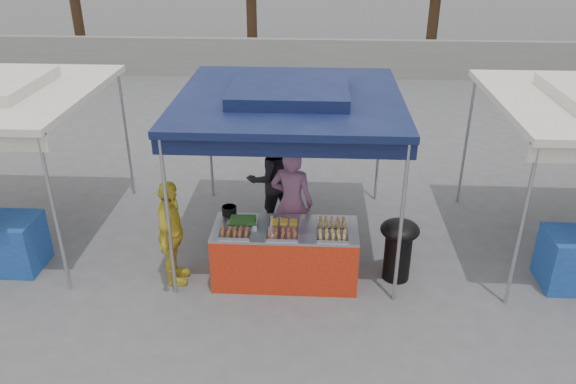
# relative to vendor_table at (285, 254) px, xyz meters

# --- Properties ---
(ground_plane) EXTENTS (80.00, 80.00, 0.00)m
(ground_plane) POSITION_rel_vendor_table_xyz_m (0.00, 0.10, -0.43)
(ground_plane) COLOR #4F4F51
(back_wall) EXTENTS (40.00, 0.25, 1.20)m
(back_wall) POSITION_rel_vendor_table_xyz_m (0.00, 11.10, 0.17)
(back_wall) COLOR slate
(back_wall) RESTS_ON ground_plane
(main_canopy) EXTENTS (3.20, 3.20, 2.57)m
(main_canopy) POSITION_rel_vendor_table_xyz_m (0.00, 1.07, 1.94)
(main_canopy) COLOR #A5A5AC
(main_canopy) RESTS_ON ground_plane
(vendor_table) EXTENTS (2.00, 0.80, 0.85)m
(vendor_table) POSITION_rel_vendor_table_xyz_m (0.00, 0.00, 0.00)
(vendor_table) COLOR #AB250F
(vendor_table) RESTS_ON ground_plane
(food_tray_fl) EXTENTS (0.42, 0.30, 0.07)m
(food_tray_fl) POSITION_rel_vendor_table_xyz_m (-0.66, -0.24, 0.46)
(food_tray_fl) COLOR #B0B0B5
(food_tray_fl) RESTS_ON vendor_table
(food_tray_fm) EXTENTS (0.42, 0.30, 0.07)m
(food_tray_fm) POSITION_rel_vendor_table_xyz_m (-0.02, -0.24, 0.46)
(food_tray_fm) COLOR #B0B0B5
(food_tray_fm) RESTS_ON vendor_table
(food_tray_fr) EXTENTS (0.42, 0.30, 0.07)m
(food_tray_fr) POSITION_rel_vendor_table_xyz_m (0.64, -0.24, 0.46)
(food_tray_fr) COLOR #B0B0B5
(food_tray_fr) RESTS_ON vendor_table
(food_tray_bl) EXTENTS (0.42, 0.30, 0.07)m
(food_tray_bl) POSITION_rel_vendor_table_xyz_m (-0.60, 0.09, 0.46)
(food_tray_bl) COLOR #B0B0B5
(food_tray_bl) RESTS_ON vendor_table
(food_tray_bm) EXTENTS (0.42, 0.30, 0.07)m
(food_tray_bm) POSITION_rel_vendor_table_xyz_m (-0.02, 0.06, 0.46)
(food_tray_bm) COLOR #B0B0B5
(food_tray_bm) RESTS_ON vendor_table
(food_tray_br) EXTENTS (0.42, 0.30, 0.07)m
(food_tray_br) POSITION_rel_vendor_table_xyz_m (0.64, 0.09, 0.46)
(food_tray_br) COLOR #B0B0B5
(food_tray_br) RESTS_ON vendor_table
(cooking_pot) EXTENTS (0.21, 0.21, 0.12)m
(cooking_pot) POSITION_rel_vendor_table_xyz_m (-0.82, 0.34, 0.49)
(cooking_pot) COLOR black
(cooking_pot) RESTS_ON vendor_table
(skewer_cup) EXTENTS (0.09, 0.09, 0.11)m
(skewer_cup) POSITION_rel_vendor_table_xyz_m (-0.17, -0.20, 0.48)
(skewer_cup) COLOR #A5A5AC
(skewer_cup) RESTS_ON vendor_table
(wok_burner) EXTENTS (0.55, 0.55, 0.92)m
(wok_burner) POSITION_rel_vendor_table_xyz_m (1.59, 0.13, 0.12)
(wok_burner) COLOR black
(wok_burner) RESTS_ON ground_plane
(crate_left) EXTENTS (0.49, 0.34, 0.29)m
(crate_left) POSITION_rel_vendor_table_xyz_m (-0.39, 0.57, -0.28)
(crate_left) COLOR navy
(crate_left) RESTS_ON ground_plane
(crate_right) EXTENTS (0.49, 0.34, 0.29)m
(crate_right) POSITION_rel_vendor_table_xyz_m (0.30, 0.51, -0.28)
(crate_right) COLOR navy
(crate_right) RESTS_ON ground_plane
(crate_stacked) EXTENTS (0.47, 0.33, 0.28)m
(crate_stacked) POSITION_rel_vendor_table_xyz_m (0.30, 0.51, 0.01)
(crate_stacked) COLOR navy
(crate_stacked) RESTS_ON crate_right
(vendor_woman) EXTENTS (0.72, 0.56, 1.76)m
(vendor_woman) POSITION_rel_vendor_table_xyz_m (0.06, 0.68, 0.46)
(vendor_woman) COLOR #794D6E
(vendor_woman) RESTS_ON ground_plane
(helper_man) EXTENTS (1.02, 0.96, 1.66)m
(helper_man) POSITION_rel_vendor_table_xyz_m (-0.35, 1.63, 0.41)
(helper_man) COLOR black
(helper_man) RESTS_ON ground_plane
(customer_person) EXTENTS (0.41, 0.92, 1.56)m
(customer_person) POSITION_rel_vendor_table_xyz_m (-1.56, -0.12, 0.35)
(customer_person) COLOR gold
(customer_person) RESTS_ON ground_plane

